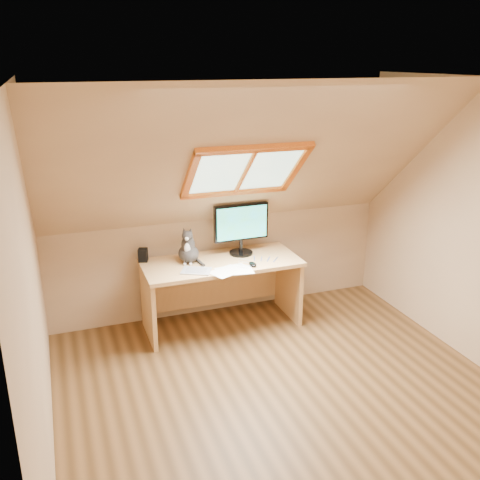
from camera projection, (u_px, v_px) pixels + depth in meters
name	position (u px, v px, depth m)	size (l,w,h in m)	color
ground	(291.00, 402.00, 4.15)	(3.50, 3.50, 0.00)	brown
room_shell	(303.00, 230.00, 3.61)	(3.52, 3.52, 2.41)	tan
desk	(219.00, 279.00, 5.25)	(1.51, 0.66, 0.69)	tan
monitor	(241.00, 226.00, 5.21)	(0.55, 0.23, 0.51)	black
cat	(188.00, 250.00, 5.05)	(0.26, 0.29, 0.36)	#3C3735
desk_speaker	(143.00, 255.00, 5.10)	(0.09, 0.09, 0.13)	black
graphics_tablet	(196.00, 271.00, 4.87)	(0.26, 0.19, 0.01)	#B2B2B7
mouse	(253.00, 264.00, 4.99)	(0.06, 0.11, 0.03)	black
papers	(229.00, 270.00, 4.89)	(0.35, 0.30, 0.01)	white
cables	(257.00, 261.00, 5.12)	(0.51, 0.26, 0.01)	silver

